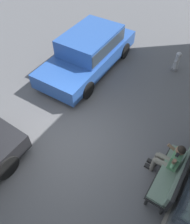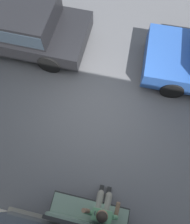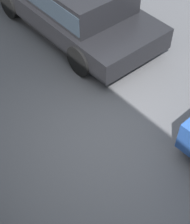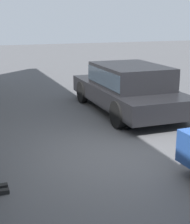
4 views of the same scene
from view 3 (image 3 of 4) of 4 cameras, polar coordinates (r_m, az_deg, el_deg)
ground_plane at (r=6.19m, az=1.87°, el=-4.28°), size 60.00×60.00×0.00m
parked_car_mid at (r=8.22m, az=-3.43°, el=17.86°), size 4.52×2.01×1.35m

